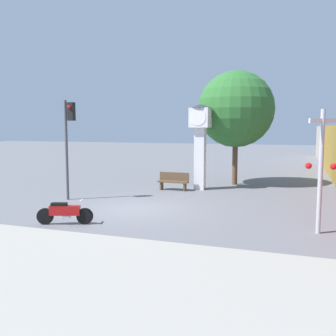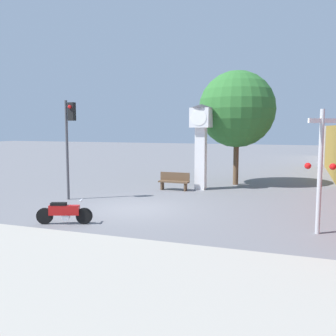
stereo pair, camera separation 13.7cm
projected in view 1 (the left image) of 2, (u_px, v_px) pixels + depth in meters
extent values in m
plane|color=slate|center=(134.00, 209.00, 15.04)|extent=(120.00, 120.00, 0.00)
cube|color=#9E998E|center=(9.00, 270.00, 8.49)|extent=(36.00, 6.00, 0.10)
cylinder|color=black|center=(85.00, 216.00, 12.63)|extent=(0.56, 0.28, 0.56)
cylinder|color=black|center=(45.00, 216.00, 12.61)|extent=(0.56, 0.28, 0.56)
cube|color=#B71414|center=(65.00, 210.00, 12.60)|extent=(1.03, 0.54, 0.33)
cube|color=black|center=(59.00, 204.00, 12.58)|extent=(0.56, 0.38, 0.09)
cylinder|color=silver|center=(66.00, 217.00, 12.63)|extent=(0.31, 0.26, 0.26)
cube|color=silver|center=(81.00, 201.00, 12.57)|extent=(0.19, 0.40, 0.04)
cube|color=white|center=(200.00, 159.00, 19.69)|extent=(0.53, 0.53, 3.26)
cube|color=white|center=(200.00, 118.00, 19.46)|extent=(1.01, 1.01, 1.01)
cylinder|color=white|center=(198.00, 118.00, 18.98)|extent=(0.81, 0.02, 0.81)
cone|color=#333338|center=(201.00, 106.00, 19.40)|extent=(1.21, 1.21, 0.20)
cube|color=#ADA393|center=(334.00, 143.00, 37.18)|extent=(2.80, 11.83, 3.40)
cylinder|color=#47474C|center=(67.00, 151.00, 16.78)|extent=(0.12, 0.12, 4.46)
cube|color=black|center=(71.00, 112.00, 16.50)|extent=(0.28, 0.24, 0.80)
sphere|color=red|center=(69.00, 107.00, 16.33)|extent=(0.16, 0.16, 0.16)
cylinder|color=#B7B7BC|center=(321.00, 172.00, 11.39)|extent=(0.14, 0.14, 3.82)
cube|color=white|center=(323.00, 121.00, 11.22)|extent=(0.82, 0.82, 0.14)
sphere|color=red|center=(309.00, 166.00, 11.44)|extent=(0.20, 0.20, 0.20)
sphere|color=red|center=(333.00, 167.00, 11.21)|extent=(0.20, 0.20, 0.20)
cylinder|color=brown|center=(235.00, 162.00, 21.38)|extent=(0.30, 0.30, 2.57)
sphere|color=#2D6B2D|center=(236.00, 109.00, 21.05)|extent=(4.29, 4.29, 4.29)
cube|color=brown|center=(173.00, 182.00, 19.48)|extent=(1.60, 0.44, 0.08)
cube|color=brown|center=(174.00, 176.00, 19.63)|extent=(1.60, 0.06, 0.44)
cube|color=brown|center=(162.00, 186.00, 19.71)|extent=(0.08, 0.35, 0.41)
cube|color=brown|center=(185.00, 187.00, 19.29)|extent=(0.08, 0.35, 0.41)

